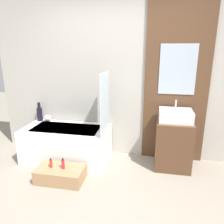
% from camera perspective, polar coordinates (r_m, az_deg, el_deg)
% --- Properties ---
extents(ground_plane, '(12.00, 12.00, 0.00)m').
position_cam_1_polar(ground_plane, '(2.66, -4.04, -25.53)').
color(ground_plane, gray).
extents(wall_tiled_back, '(4.20, 0.06, 2.60)m').
position_cam_1_polar(wall_tiled_back, '(3.56, 2.11, 8.69)').
color(wall_tiled_back, '#B7B2A8').
rests_on(wall_tiled_back, ground_plane).
extents(wall_wood_accent, '(0.96, 0.04, 2.60)m').
position_cam_1_polar(wall_wood_accent, '(3.48, 16.53, 8.02)').
color(wall_wood_accent, brown).
rests_on(wall_wood_accent, ground_plane).
extents(bathtub, '(1.37, 0.72, 0.55)m').
position_cam_1_polar(bathtub, '(3.68, -11.66, -8.05)').
color(bathtub, white).
rests_on(bathtub, ground_plane).
extents(glass_shower_screen, '(0.01, 0.53, 0.91)m').
position_cam_1_polar(glass_shower_screen, '(3.18, -1.95, 2.22)').
color(glass_shower_screen, silver).
rests_on(glass_shower_screen, bathtub).
extents(wooden_step_bench, '(0.65, 0.37, 0.19)m').
position_cam_1_polar(wooden_step_bench, '(3.22, -13.29, -15.55)').
color(wooden_step_bench, '#A87F56').
rests_on(wooden_step_bench, ground_plane).
extents(vanity_cabinet, '(0.53, 0.50, 0.74)m').
position_cam_1_polar(vanity_cabinet, '(3.48, 15.66, -8.05)').
color(vanity_cabinet, brown).
rests_on(vanity_cabinet, ground_plane).
extents(sink, '(0.47, 0.37, 0.29)m').
position_cam_1_polar(sink, '(3.32, 16.26, -0.88)').
color(sink, white).
rests_on(sink, vanity_cabinet).
extents(vase_tall_dark, '(0.09, 0.09, 0.33)m').
position_cam_1_polar(vase_tall_dark, '(4.01, -18.37, -0.33)').
color(vase_tall_dark, black).
rests_on(vase_tall_dark, bathtub).
extents(vase_round_light, '(0.11, 0.11, 0.11)m').
position_cam_1_polar(vase_round_light, '(3.96, -16.48, -1.56)').
color(vase_round_light, white).
rests_on(vase_round_light, bathtub).
extents(bottle_soap_primary, '(0.04, 0.04, 0.13)m').
position_cam_1_polar(bottle_soap_primary, '(3.20, -15.66, -12.79)').
color(bottle_soap_primary, red).
rests_on(bottle_soap_primary, wooden_step_bench).
extents(bottle_soap_secondary, '(0.04, 0.04, 0.15)m').
position_cam_1_polar(bottle_soap_secondary, '(3.12, -12.65, -13.12)').
color(bottle_soap_secondary, red).
rests_on(bottle_soap_secondary, wooden_step_bench).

